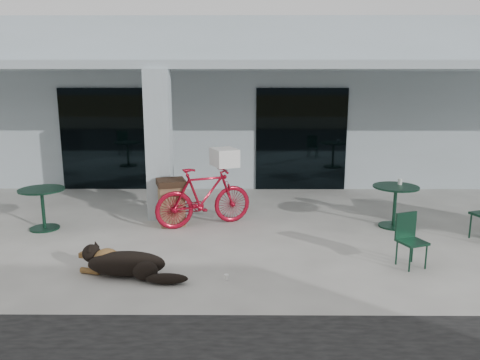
{
  "coord_description": "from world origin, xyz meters",
  "views": [
    {
      "loc": [
        0.25,
        -7.39,
        2.92
      ],
      "look_at": [
        0.2,
        1.49,
        1.0
      ],
      "focal_mm": 35.0,
      "sensor_mm": 36.0,
      "label": 1
    }
  ],
  "objects_px": {
    "cafe_chair_far_a": "(412,241)",
    "trash_receptacle": "(172,202)",
    "cafe_table_near": "(43,209)",
    "bicycle": "(204,197)",
    "cafe_table_far": "(395,207)",
    "dog": "(127,262)"
  },
  "relations": [
    {
      "from": "cafe_table_near",
      "to": "cafe_chair_far_a",
      "type": "distance_m",
      "value": 6.87
    },
    {
      "from": "dog",
      "to": "cafe_table_near",
      "type": "height_order",
      "value": "cafe_table_near"
    },
    {
      "from": "cafe_table_far",
      "to": "trash_receptacle",
      "type": "height_order",
      "value": "trash_receptacle"
    },
    {
      "from": "cafe_chair_far_a",
      "to": "trash_receptacle",
      "type": "relative_size",
      "value": 0.9
    },
    {
      "from": "dog",
      "to": "cafe_chair_far_a",
      "type": "bearing_deg",
      "value": 21.64
    },
    {
      "from": "bicycle",
      "to": "trash_receptacle",
      "type": "height_order",
      "value": "bicycle"
    },
    {
      "from": "dog",
      "to": "cafe_table_far",
      "type": "xyz_separation_m",
      "value": [
        4.79,
        2.47,
        0.2
      ]
    },
    {
      "from": "trash_receptacle",
      "to": "bicycle",
      "type": "bearing_deg",
      "value": -6.64
    },
    {
      "from": "cafe_table_near",
      "to": "cafe_chair_far_a",
      "type": "bearing_deg",
      "value": -15.81
    },
    {
      "from": "dog",
      "to": "cafe_table_far",
      "type": "relative_size",
      "value": 1.5
    },
    {
      "from": "bicycle",
      "to": "dog",
      "type": "bearing_deg",
      "value": 136.23
    },
    {
      "from": "cafe_table_far",
      "to": "cafe_table_near",
      "type": "bearing_deg",
      "value": -178.4
    },
    {
      "from": "dog",
      "to": "trash_receptacle",
      "type": "bearing_deg",
      "value": 99.95
    },
    {
      "from": "cafe_table_far",
      "to": "trash_receptacle",
      "type": "relative_size",
      "value": 0.95
    },
    {
      "from": "cafe_table_near",
      "to": "dog",
      "type": "bearing_deg",
      "value": -46.0
    },
    {
      "from": "cafe_table_far",
      "to": "cafe_chair_far_a",
      "type": "xyz_separation_m",
      "value": [
        -0.38,
        -2.07,
        0.0
      ]
    },
    {
      "from": "bicycle",
      "to": "dog",
      "type": "xyz_separation_m",
      "value": [
        -0.96,
        -2.52,
        -0.38
      ]
    },
    {
      "from": "cafe_chair_far_a",
      "to": "cafe_table_far",
      "type": "bearing_deg",
      "value": 58.85
    },
    {
      "from": "cafe_table_near",
      "to": "bicycle",
      "type": "bearing_deg",
      "value": 4.46
    },
    {
      "from": "cafe_table_far",
      "to": "cafe_chair_far_a",
      "type": "height_order",
      "value": "cafe_chair_far_a"
    },
    {
      "from": "trash_receptacle",
      "to": "cafe_table_far",
      "type": "bearing_deg",
      "value": -1.65
    },
    {
      "from": "dog",
      "to": "trash_receptacle",
      "type": "distance_m",
      "value": 2.63
    }
  ]
}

